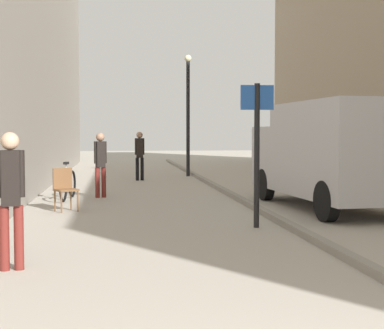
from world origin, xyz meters
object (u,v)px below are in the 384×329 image
(pedestrian_main_foreground, at_px, (100,160))
(lamp_post, at_px, (188,107))
(pedestrian_mid_block, at_px, (140,152))
(pedestrian_far_crossing, at_px, (11,191))
(delivery_van, at_px, (330,152))
(cafe_chair_near_window, at_px, (65,186))
(bicycle_leaning, at_px, (68,185))
(street_sign_post, at_px, (257,142))

(pedestrian_main_foreground, relative_size, lamp_post, 0.36)
(pedestrian_mid_block, height_order, lamp_post, lamp_post)
(pedestrian_far_crossing, distance_m, delivery_van, 7.88)
(cafe_chair_near_window, bearing_deg, bicycle_leaning, -114.33)
(pedestrian_far_crossing, height_order, lamp_post, lamp_post)
(pedestrian_far_crossing, relative_size, cafe_chair_near_window, 1.84)
(pedestrian_mid_block, height_order, pedestrian_far_crossing, pedestrian_mid_block)
(pedestrian_far_crossing, bearing_deg, cafe_chair_near_window, 80.60)
(bicycle_leaning, height_order, cafe_chair_near_window, bicycle_leaning)
(pedestrian_far_crossing, xyz_separation_m, delivery_van, (6.09, 4.99, 0.28))
(pedestrian_main_foreground, height_order, bicycle_leaning, pedestrian_main_foreground)
(lamp_post, relative_size, bicycle_leaning, 2.70)
(pedestrian_main_foreground, xyz_separation_m, delivery_van, (5.20, -2.94, 0.29))
(pedestrian_main_foreground, height_order, lamp_post, lamp_post)
(pedestrian_mid_block, distance_m, lamp_post, 3.14)
(pedestrian_mid_block, xyz_separation_m, street_sign_post, (1.67, -10.52, 0.53))
(delivery_van, xyz_separation_m, bicycle_leaning, (-6.02, 2.58, -0.90))
(bicycle_leaning, bearing_deg, street_sign_post, -44.74)
(lamp_post, relative_size, cafe_chair_near_window, 5.06)
(pedestrian_far_crossing, relative_size, street_sign_post, 0.66)
(bicycle_leaning, bearing_deg, pedestrian_far_crossing, -82.94)
(delivery_van, xyz_separation_m, cafe_chair_near_window, (-5.91, 0.43, -0.73))
(street_sign_post, height_order, bicycle_leaning, street_sign_post)
(pedestrian_main_foreground, relative_size, pedestrian_far_crossing, 0.99)
(delivery_van, distance_m, cafe_chair_near_window, 5.97)
(pedestrian_mid_block, height_order, cafe_chair_near_window, pedestrian_mid_block)
(pedestrian_main_foreground, height_order, pedestrian_far_crossing, pedestrian_far_crossing)
(street_sign_post, relative_size, cafe_chair_near_window, 2.77)
(street_sign_post, bearing_deg, lamp_post, -88.61)
(street_sign_post, bearing_deg, pedestrian_mid_block, -78.15)
(pedestrian_main_foreground, relative_size, bicycle_leaning, 0.97)
(pedestrian_far_crossing, bearing_deg, lamp_post, 67.07)
(pedestrian_far_crossing, distance_m, bicycle_leaning, 7.60)
(pedestrian_mid_block, relative_size, lamp_post, 0.37)
(pedestrian_mid_block, distance_m, cafe_chair_near_window, 8.07)
(pedestrian_far_crossing, relative_size, lamp_post, 0.36)
(pedestrian_far_crossing, height_order, cafe_chair_near_window, pedestrian_far_crossing)
(pedestrian_far_crossing, bearing_deg, street_sign_post, 27.90)
(cafe_chair_near_window, bearing_deg, delivery_van, 148.64)
(pedestrian_main_foreground, relative_size, delivery_van, 0.32)
(pedestrian_main_foreground, height_order, cafe_chair_near_window, pedestrian_main_foreground)
(pedestrian_main_foreground, bearing_deg, cafe_chair_near_window, -123.53)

